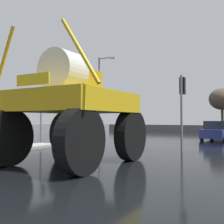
{
  "coord_description": "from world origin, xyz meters",
  "views": [
    {
      "loc": [
        7.33,
        -1.96,
        1.62
      ],
      "look_at": [
        1.07,
        9.03,
        1.99
      ],
      "focal_mm": 43.03,
      "sensor_mm": 36.0,
      "label": 1
    }
  ],
  "objects_px": {
    "oversize_sprayer": "(73,109)",
    "bare_tree_far_center": "(222,99)",
    "traffic_signal_near_left": "(43,105)",
    "sedan_ahead": "(218,131)",
    "streetlight_far_left": "(100,92)",
    "traffic_signal_near_right": "(182,96)",
    "bare_tree_left": "(69,89)"
  },
  "relations": [
    {
      "from": "oversize_sprayer",
      "to": "sedan_ahead",
      "type": "xyz_separation_m",
      "value": [
        2.96,
        14.99,
        -1.31
      ]
    },
    {
      "from": "bare_tree_left",
      "to": "bare_tree_far_center",
      "type": "relative_size",
      "value": 1.1
    },
    {
      "from": "traffic_signal_near_left",
      "to": "sedan_ahead",
      "type": "bearing_deg",
      "value": 44.97
    },
    {
      "from": "traffic_signal_near_right",
      "to": "sedan_ahead",
      "type": "bearing_deg",
      "value": 88.48
    },
    {
      "from": "oversize_sprayer",
      "to": "sedan_ahead",
      "type": "bearing_deg",
      "value": -10.81
    },
    {
      "from": "sedan_ahead",
      "to": "traffic_signal_near_left",
      "type": "height_order",
      "value": "traffic_signal_near_left"
    },
    {
      "from": "traffic_signal_near_left",
      "to": "streetlight_far_left",
      "type": "bearing_deg",
      "value": 101.58
    },
    {
      "from": "oversize_sprayer",
      "to": "bare_tree_far_center",
      "type": "relative_size",
      "value": 0.9
    },
    {
      "from": "oversize_sprayer",
      "to": "sedan_ahead",
      "type": "distance_m",
      "value": 15.33
    },
    {
      "from": "sedan_ahead",
      "to": "bare_tree_far_center",
      "type": "distance_m",
      "value": 16.69
    },
    {
      "from": "bare_tree_left",
      "to": "bare_tree_far_center",
      "type": "bearing_deg",
      "value": 55.64
    },
    {
      "from": "bare_tree_left",
      "to": "oversize_sprayer",
      "type": "bearing_deg",
      "value": -50.62
    },
    {
      "from": "streetlight_far_left",
      "to": "bare_tree_far_center",
      "type": "height_order",
      "value": "streetlight_far_left"
    },
    {
      "from": "traffic_signal_near_right",
      "to": "bare_tree_far_center",
      "type": "distance_m",
      "value": 25.93
    },
    {
      "from": "traffic_signal_near_right",
      "to": "streetlight_far_left",
      "type": "relative_size",
      "value": 0.46
    },
    {
      "from": "bare_tree_far_center",
      "to": "oversize_sprayer",
      "type": "bearing_deg",
      "value": -92.34
    },
    {
      "from": "oversize_sprayer",
      "to": "bare_tree_far_center",
      "type": "height_order",
      "value": "bare_tree_far_center"
    },
    {
      "from": "bare_tree_left",
      "to": "bare_tree_far_center",
      "type": "height_order",
      "value": "bare_tree_left"
    },
    {
      "from": "bare_tree_far_center",
      "to": "streetlight_far_left",
      "type": "bearing_deg",
      "value": -124.14
    },
    {
      "from": "oversize_sprayer",
      "to": "traffic_signal_near_left",
      "type": "bearing_deg",
      "value": 51.81
    },
    {
      "from": "bare_tree_far_center",
      "to": "traffic_signal_near_left",
      "type": "bearing_deg",
      "value": -107.15
    },
    {
      "from": "sedan_ahead",
      "to": "traffic_signal_near_left",
      "type": "bearing_deg",
      "value": 141.63
    },
    {
      "from": "sedan_ahead",
      "to": "traffic_signal_near_left",
      "type": "distance_m",
      "value": 13.79
    },
    {
      "from": "traffic_signal_near_left",
      "to": "bare_tree_far_center",
      "type": "height_order",
      "value": "bare_tree_far_center"
    },
    {
      "from": "traffic_signal_near_left",
      "to": "traffic_signal_near_right",
      "type": "height_order",
      "value": "traffic_signal_near_right"
    },
    {
      "from": "oversize_sprayer",
      "to": "bare_tree_left",
      "type": "relative_size",
      "value": 0.82
    },
    {
      "from": "traffic_signal_near_left",
      "to": "bare_tree_left",
      "type": "xyz_separation_m",
      "value": [
        -4.23,
        7.98,
        2.09
      ]
    },
    {
      "from": "traffic_signal_near_left",
      "to": "traffic_signal_near_right",
      "type": "relative_size",
      "value": 0.94
    },
    {
      "from": "oversize_sprayer",
      "to": "bare_tree_far_center",
      "type": "xyz_separation_m",
      "value": [
        1.27,
        31.17,
        2.4
      ]
    },
    {
      "from": "traffic_signal_near_left",
      "to": "streetlight_far_left",
      "type": "distance_m",
      "value": 11.21
    },
    {
      "from": "bare_tree_far_center",
      "to": "sedan_ahead",
      "type": "bearing_deg",
      "value": -84.05
    },
    {
      "from": "traffic_signal_near_right",
      "to": "bare_tree_left",
      "type": "xyz_separation_m",
      "value": [
        -13.63,
        7.99,
        1.92
      ]
    }
  ]
}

